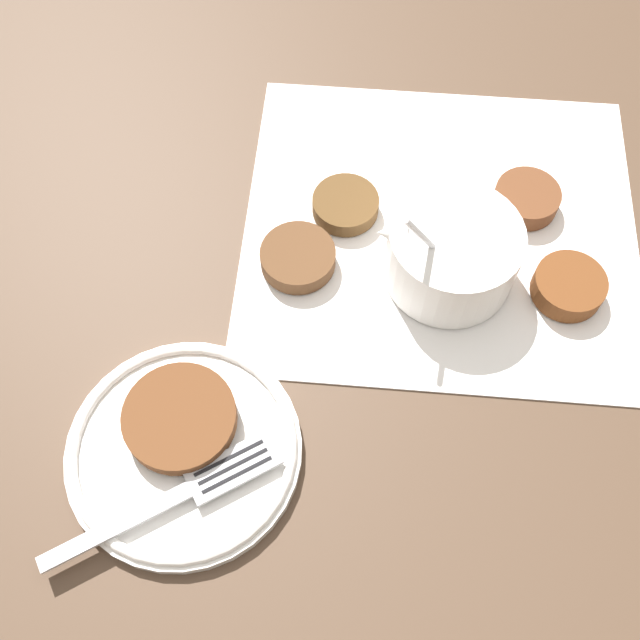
{
  "coord_description": "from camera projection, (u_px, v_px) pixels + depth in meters",
  "views": [
    {
      "loc": [
        0.06,
        0.41,
        0.56
      ],
      "look_at": [
        0.1,
        0.13,
        0.02
      ],
      "focal_mm": 42.0,
      "sensor_mm": 36.0,
      "label": 1
    }
  ],
  "objects": [
    {
      "name": "ground_plane",
      "position": [
        440.0,
        217.0,
        0.68
      ],
      "size": [
        4.0,
        4.0,
        0.0
      ],
      "primitive_type": "plane",
      "color": "#4C3828"
    },
    {
      "name": "napkin",
      "position": [
        435.0,
        226.0,
        0.68
      ],
      "size": [
        0.36,
        0.33,
        0.0
      ],
      "color": "white",
      "rests_on": "ground_plane"
    },
    {
      "name": "sauce_bowl",
      "position": [
        451.0,
        256.0,
        0.63
      ],
      "size": [
        0.12,
        0.11,
        0.12
      ],
      "color": "white",
      "rests_on": "napkin"
    },
    {
      "name": "fritter_0",
      "position": [
        298.0,
        258.0,
        0.65
      ],
      "size": [
        0.07,
        0.07,
        0.02
      ],
      "color": "brown",
      "rests_on": "napkin"
    },
    {
      "name": "fritter_1",
      "position": [
        526.0,
        199.0,
        0.68
      ],
      "size": [
        0.06,
        0.06,
        0.02
      ],
      "color": "brown",
      "rests_on": "napkin"
    },
    {
      "name": "fritter_2",
      "position": [
        345.0,
        205.0,
        0.67
      ],
      "size": [
        0.06,
        0.06,
        0.02
      ],
      "color": "brown",
      "rests_on": "napkin"
    },
    {
      "name": "fritter_3",
      "position": [
        569.0,
        286.0,
        0.63
      ],
      "size": [
        0.06,
        0.06,
        0.02
      ],
      "color": "brown",
      "rests_on": "napkin"
    },
    {
      "name": "serving_plate",
      "position": [
        184.0,
        450.0,
        0.57
      ],
      "size": [
        0.18,
        0.18,
        0.02
      ],
      "color": "white",
      "rests_on": "ground_plane"
    },
    {
      "name": "fritter_on_plate",
      "position": [
        180.0,
        418.0,
        0.57
      ],
      "size": [
        0.09,
        0.09,
        0.01
      ],
      "color": "brown",
      "rests_on": "serving_plate"
    },
    {
      "name": "fork",
      "position": [
        188.0,
        490.0,
        0.55
      ],
      "size": [
        0.16,
        0.12,
        0.0
      ],
      "color": "silver",
      "rests_on": "serving_plate"
    }
  ]
}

